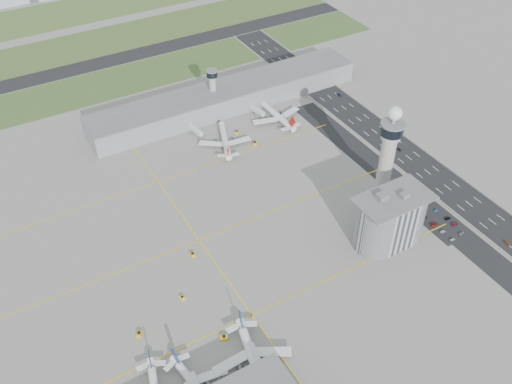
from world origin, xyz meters
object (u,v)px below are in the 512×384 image
tug_5 (255,143)px  tug_2 (182,297)px  airplane_far_a (225,137)px  car_lot_9 (437,210)px  car_lot_8 (448,218)px  tug_1 (224,337)px  tug_0 (139,334)px  car_lot_1 (443,232)px  car_lot_6 (462,233)px  tug_4 (237,132)px  control_tower (388,151)px  airplane_far_b (276,111)px  car_hw_0 (507,243)px  car_lot_2 (434,224)px  jet_bridge_near_2 (261,372)px  car_lot_4 (417,210)px  admin_building (390,219)px  jet_bridge_far_0 (190,127)px  secondary_tower (213,86)px  car_lot_5 (409,204)px  car_lot_0 (453,239)px  tug_3 (193,254)px  car_hw_4 (281,66)px  car_hw_1 (399,149)px  car_lot_7 (455,224)px  car_lot_11 (421,199)px  jet_bridge_far_1 (251,108)px  airplane_near_c (253,356)px  car_lot_3 (424,217)px  car_hw_2 (339,95)px

tug_5 → tug_2: bearing=74.3°
airplane_far_a → car_lot_9: (77.28, -124.08, -5.42)m
car_lot_8 → tug_1: bearing=95.3°
tug_0 → car_lot_1: size_ratio=0.95×
car_lot_6 → car_lot_9: size_ratio=1.21×
tug_4 → car_lot_8: tug_4 is taller
control_tower → airplane_far_b: 110.62m
control_tower → car_hw_0: bearing=-61.5°
car_lot_2 → jet_bridge_near_2: bearing=108.6°
tug_4 → car_lot_4: (53.94, -125.64, -0.35)m
tug_0 → car_lot_1: tug_0 is taller
airplane_far_b → tug_2: airplane_far_b is taller
admin_building → jet_bridge_far_0: bearing=108.0°
admin_building → tug_1: 112.07m
secondary_tower → car_lot_5: bearing=-71.3°
car_lot_0 → car_lot_6: bearing=-81.3°
tug_3 → car_hw_4: (156.93, 159.35, -0.37)m
airplane_far_a → tug_5: (17.66, -10.47, -4.90)m
car_lot_4 → car_hw_1: (31.62, 52.62, -0.01)m
car_lot_1 → car_lot_7: 10.46m
car_lot_11 → car_lot_0: bearing=161.6°
jet_bridge_far_1 → car_hw_0: 198.92m
airplane_near_c → car_lot_1: bearing=111.3°
car_lot_0 → car_lot_8: size_ratio=0.91×
admin_building → car_lot_5: (30.84, 15.51, -14.73)m
car_lot_6 → car_lot_11: size_ratio=1.03×
car_hw_4 → car_lot_3: bearing=-103.8°
jet_bridge_far_1 → car_lot_3: (30.58, -151.63, -2.28)m
tug_4 → car_lot_4: bearing=-32.7°
control_tower → car_hw_0: (36.24, -66.79, -34.41)m
jet_bridge_far_1 → car_lot_4: jet_bridge_far_1 is taller
car_lot_8 → car_hw_1: car_lot_8 is taller
jet_bridge_near_2 → jet_bridge_far_1: same height
car_lot_0 → car_lot_4: (-0.30, 28.62, -0.00)m
car_lot_9 → car_hw_2: car_hw_2 is taller
jet_bridge_near_2 → car_hw_2: 250.89m
airplane_far_b → car_lot_11: (29.97, -120.59, -5.86)m
jet_bridge_far_0 → car_lot_6: size_ratio=3.49×
tug_4 → car_lot_4: 136.73m
airplane_far_b → car_lot_2: airplane_far_b is taller
tug_3 → car_hw_2: 196.36m
control_tower → car_lot_8: control_tower is taller
airplane_near_c → car_lot_0: 137.65m
tug_5 → car_lot_5: size_ratio=1.05×
car_lot_2 → car_hw_0: car_lot_2 is taller
tug_1 → car_lot_2: (141.77, 8.34, -0.37)m
airplane_far_a → tug_2: airplane_far_a is taller
jet_bridge_near_2 → tug_4: size_ratio=4.33×
tug_4 → car_lot_3: (53.09, -132.40, -0.37)m
secondary_tower → car_lot_7: size_ratio=7.37×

